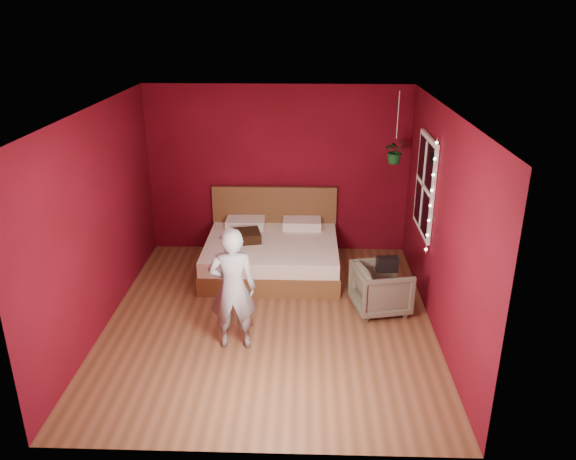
% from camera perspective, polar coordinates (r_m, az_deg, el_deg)
% --- Properties ---
extents(floor, '(4.50, 4.50, 0.00)m').
position_cam_1_polar(floor, '(7.10, -1.88, -9.10)').
color(floor, brown).
rests_on(floor, ground).
extents(room_walls, '(4.04, 4.54, 2.62)m').
position_cam_1_polar(room_walls, '(6.40, -2.06, 3.91)').
color(room_walls, maroon).
rests_on(room_walls, ground).
extents(window, '(0.05, 0.97, 1.27)m').
position_cam_1_polar(window, '(7.46, 13.72, 4.45)').
color(window, white).
rests_on(window, room_walls).
extents(fairy_lights, '(0.04, 0.04, 1.45)m').
position_cam_1_polar(fairy_lights, '(6.97, 14.34, 3.17)').
color(fairy_lights, silver).
rests_on(fairy_lights, room_walls).
extents(bed, '(1.93, 1.64, 1.06)m').
position_cam_1_polar(bed, '(8.28, -1.63, -2.23)').
color(bed, brown).
rests_on(bed, ground).
extents(person, '(0.55, 0.38, 1.46)m').
position_cam_1_polar(person, '(6.28, -5.64, -5.96)').
color(person, gray).
rests_on(person, ground).
extents(armchair, '(0.80, 0.78, 0.62)m').
position_cam_1_polar(armchair, '(7.26, 9.43, -5.87)').
color(armchair, '#696653').
rests_on(armchair, ground).
extents(handbag, '(0.27, 0.15, 0.19)m').
position_cam_1_polar(handbag, '(6.98, 10.04, -3.43)').
color(handbag, black).
rests_on(handbag, armchair).
extents(throw_pillow, '(0.47, 0.47, 0.14)m').
position_cam_1_polar(throw_pillow, '(8.14, -4.27, -0.61)').
color(throw_pillow, black).
rests_on(throw_pillow, bed).
extents(hanging_plant, '(0.33, 0.30, 0.99)m').
position_cam_1_polar(hanging_plant, '(7.96, 10.86, 7.90)').
color(hanging_plant, silver).
rests_on(hanging_plant, room_walls).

